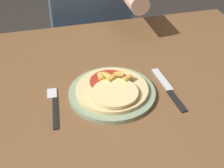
# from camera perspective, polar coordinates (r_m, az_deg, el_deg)

# --- Properties ---
(dining_table) EXTENTS (1.21, 0.94, 0.77)m
(dining_table) POSITION_cam_1_polar(r_m,az_deg,el_deg) (1.01, 0.73, -6.00)
(dining_table) COLOR brown
(dining_table) RESTS_ON ground_plane
(plate) EXTENTS (0.26, 0.26, 0.01)m
(plate) POSITION_cam_1_polar(r_m,az_deg,el_deg) (0.92, 0.00, -1.63)
(plate) COLOR gray
(plate) RESTS_ON dining_table
(pizza) EXTENTS (0.21, 0.21, 0.04)m
(pizza) POSITION_cam_1_polar(r_m,az_deg,el_deg) (0.91, 0.10, -0.85)
(pizza) COLOR #DBBC7A
(pizza) RESTS_ON plate
(fork) EXTENTS (0.03, 0.18, 0.00)m
(fork) POSITION_cam_1_polar(r_m,az_deg,el_deg) (0.91, -10.59, -3.72)
(fork) COLOR black
(fork) RESTS_ON dining_table
(knife) EXTENTS (0.03, 0.22, 0.00)m
(knife) POSITION_cam_1_polar(r_m,az_deg,el_deg) (0.96, 10.37, -1.00)
(knife) COLOR black
(knife) RESTS_ON dining_table
(person_diner) EXTENTS (0.37, 0.52, 1.26)m
(person_diner) POSITION_cam_1_polar(r_m,az_deg,el_deg) (1.53, -4.06, 12.90)
(person_diner) COLOR #2D2D38
(person_diner) RESTS_ON ground_plane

